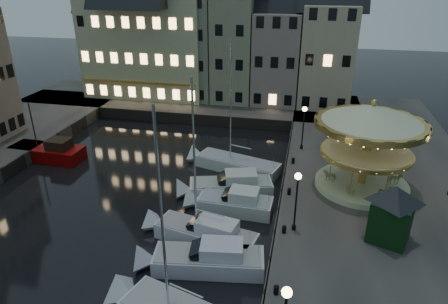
% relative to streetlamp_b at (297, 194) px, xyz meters
% --- Properties ---
extents(ground, '(160.00, 160.00, 0.00)m').
position_rel_streetlamp_b_xyz_m(ground, '(-7.20, -1.00, -4.02)').
color(ground, black).
rests_on(ground, ground).
extents(quay_east, '(16.00, 56.00, 1.30)m').
position_rel_streetlamp_b_xyz_m(quay_east, '(6.80, 5.00, -3.37)').
color(quay_east, '#474442').
rests_on(quay_east, ground).
extents(quay_north, '(44.00, 12.00, 1.30)m').
position_rel_streetlamp_b_xyz_m(quay_north, '(-15.20, 27.00, -3.37)').
color(quay_north, '#474442').
rests_on(quay_north, ground).
extents(quaywall_e, '(0.15, 44.00, 1.30)m').
position_rel_streetlamp_b_xyz_m(quaywall_e, '(-1.20, 5.00, -3.37)').
color(quaywall_e, '#47423A').
rests_on(quaywall_e, ground).
extents(quaywall_n, '(48.00, 0.15, 1.30)m').
position_rel_streetlamp_b_xyz_m(quaywall_n, '(-13.20, 21.00, -3.37)').
color(quaywall_n, '#47423A').
rests_on(quaywall_n, ground).
extents(streetlamp_b, '(0.44, 0.44, 4.17)m').
position_rel_streetlamp_b_xyz_m(streetlamp_b, '(0.00, 0.00, 0.00)').
color(streetlamp_b, black).
rests_on(streetlamp_b, quay_east).
extents(streetlamp_c, '(0.44, 0.44, 4.17)m').
position_rel_streetlamp_b_xyz_m(streetlamp_c, '(0.00, 13.50, 0.00)').
color(streetlamp_c, black).
rests_on(streetlamp_c, quay_east).
extents(bollard_a, '(0.30, 0.30, 0.57)m').
position_rel_streetlamp_b_xyz_m(bollard_a, '(-0.60, -6.00, -2.41)').
color(bollard_a, black).
rests_on(bollard_a, quay_east).
extents(bollard_b, '(0.30, 0.30, 0.57)m').
position_rel_streetlamp_b_xyz_m(bollard_b, '(-0.60, -0.50, -2.41)').
color(bollard_b, black).
rests_on(bollard_b, quay_east).
extents(bollard_c, '(0.30, 0.30, 0.57)m').
position_rel_streetlamp_b_xyz_m(bollard_c, '(-0.60, 4.50, -2.41)').
color(bollard_c, black).
rests_on(bollard_c, quay_east).
extents(bollard_d, '(0.30, 0.30, 0.57)m').
position_rel_streetlamp_b_xyz_m(bollard_d, '(-0.60, 10.00, -2.41)').
color(bollard_d, black).
rests_on(bollard_d, quay_east).
extents(townhouse_na, '(5.50, 8.00, 12.80)m').
position_rel_streetlamp_b_xyz_m(townhouse_na, '(-26.70, 29.00, 3.76)').
color(townhouse_na, gray).
rests_on(townhouse_na, quay_north).
extents(townhouse_nb, '(6.16, 8.00, 13.80)m').
position_rel_streetlamp_b_xyz_m(townhouse_nb, '(-21.25, 29.00, 4.26)').
color(townhouse_nb, '#A99D87').
rests_on(townhouse_nb, quay_north).
extents(townhouse_nc, '(6.82, 8.00, 14.80)m').
position_rel_streetlamp_b_xyz_m(townhouse_nc, '(-15.20, 29.00, 4.76)').
color(townhouse_nc, gray).
rests_on(townhouse_nc, quay_north).
extents(townhouse_nd, '(5.50, 8.00, 15.80)m').
position_rel_streetlamp_b_xyz_m(townhouse_nd, '(-9.45, 29.00, 5.26)').
color(townhouse_nd, gray).
rests_on(townhouse_nd, quay_north).
extents(townhouse_ne, '(6.16, 8.00, 12.80)m').
position_rel_streetlamp_b_xyz_m(townhouse_ne, '(-4.00, 29.00, 3.76)').
color(townhouse_ne, gray).
rests_on(townhouse_ne, quay_north).
extents(townhouse_nf, '(6.82, 8.00, 13.80)m').
position_rel_streetlamp_b_xyz_m(townhouse_nf, '(2.05, 29.00, 4.26)').
color(townhouse_nf, tan).
rests_on(townhouse_nf, quay_north).
extents(hotel_corner, '(17.60, 9.00, 16.80)m').
position_rel_streetlamp_b_xyz_m(hotel_corner, '(-21.20, 29.00, 5.76)').
color(hotel_corner, beige).
rests_on(hotel_corner, quay_north).
extents(motorboat_b, '(7.86, 3.25, 2.15)m').
position_rel_streetlamp_b_xyz_m(motorboat_b, '(-5.33, -3.46, -3.38)').
color(motorboat_b, silver).
rests_on(motorboat_b, ground).
extents(motorboat_c, '(8.07, 3.60, 10.68)m').
position_rel_streetlamp_b_xyz_m(motorboat_c, '(-6.14, -0.82, -3.34)').
color(motorboat_c, silver).
rests_on(motorboat_c, ground).
extents(motorboat_d, '(6.70, 2.35, 2.15)m').
position_rel_streetlamp_b_xyz_m(motorboat_d, '(-4.96, 3.35, -3.38)').
color(motorboat_d, silver).
rests_on(motorboat_d, ground).
extents(motorboat_e, '(7.81, 4.14, 2.15)m').
position_rel_streetlamp_b_xyz_m(motorboat_e, '(-5.77, 5.77, -3.38)').
color(motorboat_e, silver).
rests_on(motorboat_e, ground).
extents(motorboat_f, '(8.79, 4.55, 11.73)m').
position_rel_streetlamp_b_xyz_m(motorboat_f, '(-6.14, 10.32, -3.49)').
color(motorboat_f, silver).
rests_on(motorboat_f, ground).
extents(red_fishing_boat, '(7.23, 2.74, 5.84)m').
position_rel_streetlamp_b_xyz_m(red_fishing_boat, '(-24.03, 8.67, -3.32)').
color(red_fishing_boat, '#730404').
rests_on(red_fishing_boat, ground).
extents(carousel, '(8.16, 8.16, 7.14)m').
position_rel_streetlamp_b_xyz_m(carousel, '(4.87, 6.87, 1.99)').
color(carousel, beige).
rests_on(carousel, quay_east).
extents(ticket_kiosk, '(3.66, 3.66, 4.29)m').
position_rel_streetlamp_b_xyz_m(ticket_kiosk, '(5.85, 0.23, -0.17)').
color(ticket_kiosk, black).
rests_on(ticket_kiosk, quay_east).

